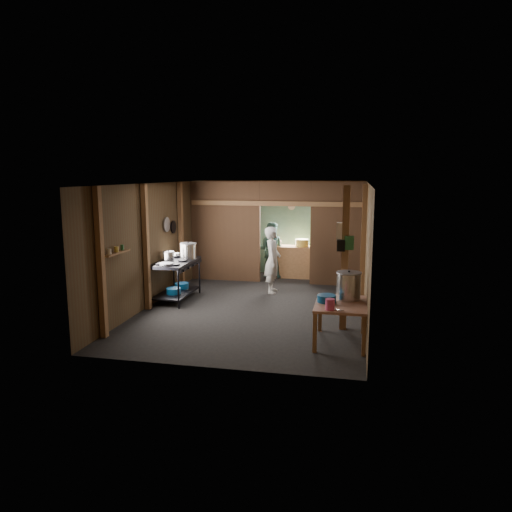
% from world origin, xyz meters
% --- Properties ---
extents(floor, '(4.50, 7.00, 0.00)m').
position_xyz_m(floor, '(0.00, 0.00, 0.00)').
color(floor, black).
rests_on(floor, ground).
extents(ceiling, '(4.50, 7.00, 0.00)m').
position_xyz_m(ceiling, '(0.00, 0.00, 2.60)').
color(ceiling, '#443E39').
rests_on(ceiling, ground).
extents(wall_back, '(4.50, 0.00, 2.60)m').
position_xyz_m(wall_back, '(0.00, 3.50, 1.30)').
color(wall_back, '#453722').
rests_on(wall_back, ground).
extents(wall_front, '(4.50, 0.00, 2.60)m').
position_xyz_m(wall_front, '(0.00, -3.50, 1.30)').
color(wall_front, '#453722').
rests_on(wall_front, ground).
extents(wall_left, '(0.00, 7.00, 2.60)m').
position_xyz_m(wall_left, '(-2.25, 0.00, 1.30)').
color(wall_left, '#453722').
rests_on(wall_left, ground).
extents(wall_right, '(0.00, 7.00, 2.60)m').
position_xyz_m(wall_right, '(2.25, 0.00, 1.30)').
color(wall_right, '#453722').
rests_on(wall_right, ground).
extents(partition_left, '(1.85, 0.10, 2.60)m').
position_xyz_m(partition_left, '(-1.32, 2.20, 1.30)').
color(partition_left, brown).
rests_on(partition_left, floor).
extents(partition_right, '(1.35, 0.10, 2.60)m').
position_xyz_m(partition_right, '(1.57, 2.20, 1.30)').
color(partition_right, brown).
rests_on(partition_right, floor).
extents(partition_header, '(1.30, 0.10, 0.60)m').
position_xyz_m(partition_header, '(0.25, 2.20, 2.30)').
color(partition_header, brown).
rests_on(partition_header, wall_back).
extents(turquoise_panel, '(4.40, 0.06, 2.50)m').
position_xyz_m(turquoise_panel, '(0.00, 3.44, 1.25)').
color(turquoise_panel, '#74A59C').
rests_on(turquoise_panel, wall_back).
extents(back_counter, '(1.20, 0.50, 0.85)m').
position_xyz_m(back_counter, '(0.30, 2.95, 0.42)').
color(back_counter, '#976740').
rests_on(back_counter, floor).
extents(wall_clock, '(0.20, 0.03, 0.20)m').
position_xyz_m(wall_clock, '(0.25, 3.40, 1.90)').
color(wall_clock, silver).
rests_on(wall_clock, wall_back).
extents(post_left_a, '(0.10, 0.12, 2.60)m').
position_xyz_m(post_left_a, '(-2.18, -2.60, 1.30)').
color(post_left_a, '#976740').
rests_on(post_left_a, floor).
extents(post_left_b, '(0.10, 0.12, 2.60)m').
position_xyz_m(post_left_b, '(-2.18, -0.80, 1.30)').
color(post_left_b, '#976740').
rests_on(post_left_b, floor).
extents(post_left_c, '(0.10, 0.12, 2.60)m').
position_xyz_m(post_left_c, '(-2.18, 1.20, 1.30)').
color(post_left_c, '#976740').
rests_on(post_left_c, floor).
extents(post_right, '(0.10, 0.12, 2.60)m').
position_xyz_m(post_right, '(2.18, -0.20, 1.30)').
color(post_right, '#976740').
rests_on(post_right, floor).
extents(post_free, '(0.12, 0.12, 2.60)m').
position_xyz_m(post_free, '(1.85, -1.30, 1.30)').
color(post_free, '#976740').
rests_on(post_free, floor).
extents(cross_beam, '(4.40, 0.12, 0.12)m').
position_xyz_m(cross_beam, '(0.00, 2.15, 2.05)').
color(cross_beam, '#976740').
rests_on(cross_beam, wall_left).
extents(pan_lid_big, '(0.03, 0.34, 0.34)m').
position_xyz_m(pan_lid_big, '(-2.21, 0.40, 1.65)').
color(pan_lid_big, gray).
rests_on(pan_lid_big, wall_left).
extents(pan_lid_small, '(0.03, 0.30, 0.30)m').
position_xyz_m(pan_lid_small, '(-2.21, 0.80, 1.55)').
color(pan_lid_small, black).
rests_on(pan_lid_small, wall_left).
extents(wall_shelf, '(0.14, 0.80, 0.03)m').
position_xyz_m(wall_shelf, '(-2.15, -2.10, 1.40)').
color(wall_shelf, '#976740').
rests_on(wall_shelf, wall_left).
extents(jar_white, '(0.07, 0.07, 0.10)m').
position_xyz_m(jar_white, '(-2.15, -2.35, 1.47)').
color(jar_white, silver).
rests_on(jar_white, wall_shelf).
extents(jar_yellow, '(0.08, 0.08, 0.10)m').
position_xyz_m(jar_yellow, '(-2.15, -2.10, 1.47)').
color(jar_yellow, gold).
rests_on(jar_yellow, wall_shelf).
extents(jar_green, '(0.06, 0.06, 0.10)m').
position_xyz_m(jar_green, '(-2.15, -1.88, 1.47)').
color(jar_green, '#2A703B').
rests_on(jar_green, wall_shelf).
extents(bag_white, '(0.22, 0.15, 0.32)m').
position_xyz_m(bag_white, '(1.80, -1.22, 1.78)').
color(bag_white, silver).
rests_on(bag_white, post_free).
extents(bag_green, '(0.16, 0.12, 0.24)m').
position_xyz_m(bag_green, '(1.92, -1.36, 1.60)').
color(bag_green, '#2A703B').
rests_on(bag_green, post_free).
extents(bag_black, '(0.14, 0.10, 0.20)m').
position_xyz_m(bag_black, '(1.78, -1.38, 1.55)').
color(bag_black, black).
rests_on(bag_black, post_free).
extents(gas_range, '(0.77, 1.50, 0.88)m').
position_xyz_m(gas_range, '(-1.88, 0.03, 0.44)').
color(gas_range, black).
rests_on(gas_range, floor).
extents(prep_table, '(0.84, 1.16, 0.69)m').
position_xyz_m(prep_table, '(1.83, -2.03, 0.34)').
color(prep_table, '#AB7969').
rests_on(prep_table, floor).
extents(stove_pot_large, '(0.39, 0.39, 0.37)m').
position_xyz_m(stove_pot_large, '(-1.71, 0.41, 1.05)').
color(stove_pot_large, '#BDBDBD').
rests_on(stove_pot_large, gas_range).
extents(stove_pot_med, '(0.33, 0.33, 0.23)m').
position_xyz_m(stove_pot_med, '(-2.05, 0.05, 0.98)').
color(stove_pot_med, '#BDBDBD').
rests_on(stove_pot_med, gas_range).
extents(stove_saucepan, '(0.15, 0.15, 0.09)m').
position_xyz_m(stove_saucepan, '(-2.05, 0.54, 0.93)').
color(stove_saucepan, '#BDBDBD').
rests_on(stove_saucepan, gas_range).
extents(frying_pan, '(0.38, 0.56, 0.07)m').
position_xyz_m(frying_pan, '(-1.88, -0.48, 0.91)').
color(frying_pan, gray).
rests_on(frying_pan, gas_range).
extents(blue_tub_front, '(0.32, 0.32, 0.13)m').
position_xyz_m(blue_tub_front, '(-1.88, -0.13, 0.24)').
color(blue_tub_front, navy).
rests_on(blue_tub_front, gas_range).
extents(blue_tub_back, '(0.32, 0.32, 0.13)m').
position_xyz_m(blue_tub_back, '(-1.88, 0.37, 0.24)').
color(blue_tub_back, navy).
rests_on(blue_tub_back, gas_range).
extents(stock_pot, '(0.56, 0.56, 0.49)m').
position_xyz_m(stock_pot, '(1.94, -1.78, 0.91)').
color(stock_pot, '#BDBDBD').
rests_on(stock_pot, prep_table).
extents(wash_basin, '(0.42, 0.42, 0.12)m').
position_xyz_m(wash_basin, '(1.59, -2.02, 0.74)').
color(wash_basin, navy).
rests_on(wash_basin, prep_table).
extents(pink_bucket, '(0.18, 0.18, 0.18)m').
position_xyz_m(pink_bucket, '(1.67, -2.48, 0.77)').
color(pink_bucket, '#D0457B').
rests_on(pink_bucket, prep_table).
extents(knife, '(0.30, 0.11, 0.01)m').
position_xyz_m(knife, '(1.74, -2.47, 0.69)').
color(knife, '#BDBDBD').
rests_on(knife, prep_table).
extents(yellow_tub, '(0.36, 0.36, 0.20)m').
position_xyz_m(yellow_tub, '(0.61, 2.95, 0.95)').
color(yellow_tub, gold).
rests_on(yellow_tub, back_counter).
extents(red_cup, '(0.13, 0.13, 0.15)m').
position_xyz_m(red_cup, '(-0.03, 2.95, 0.93)').
color(red_cup, '#A43023').
rests_on(red_cup, back_counter).
extents(cook, '(0.42, 0.60, 1.57)m').
position_xyz_m(cook, '(0.12, 1.14, 0.79)').
color(cook, silver).
rests_on(cook, floor).
extents(worker_back, '(0.76, 0.61, 1.50)m').
position_xyz_m(worker_back, '(-0.23, 2.84, 0.75)').
color(worker_back, '#386861').
rests_on(worker_back, floor).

